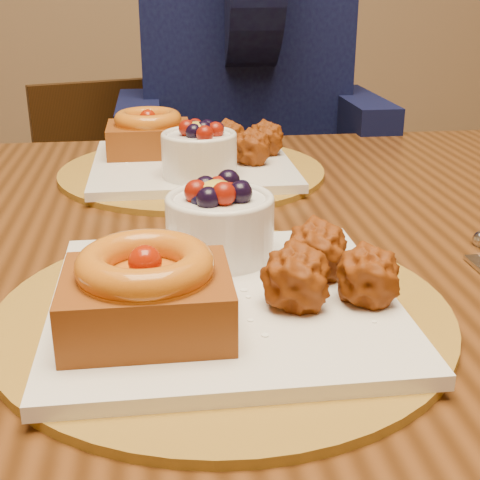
# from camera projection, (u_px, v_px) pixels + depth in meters

# --- Properties ---
(dining_table) EXTENTS (1.60, 0.90, 0.76)m
(dining_table) POSITION_uv_depth(u_px,v_px,m) (205.00, 287.00, 0.79)
(dining_table) COLOR #351B09
(dining_table) RESTS_ON ground
(place_setting_near) EXTENTS (0.38, 0.38, 0.09)m
(place_setting_near) POSITION_uv_depth(u_px,v_px,m) (218.00, 281.00, 0.55)
(place_setting_near) COLOR brown
(place_setting_near) RESTS_ON dining_table
(place_setting_far) EXTENTS (0.38, 0.38, 0.09)m
(place_setting_far) POSITION_uv_depth(u_px,v_px,m) (189.00, 155.00, 0.95)
(place_setting_far) COLOR brown
(place_setting_far) RESTS_ON dining_table
(chair_far) EXTENTS (0.49, 0.49, 0.80)m
(chair_far) POSITION_uv_depth(u_px,v_px,m) (136.00, 241.00, 1.56)
(chair_far) COLOR black
(chair_far) RESTS_ON ground
(diner) EXTENTS (0.51, 0.49, 0.83)m
(diner) POSITION_uv_depth(u_px,v_px,m) (243.00, 47.00, 1.36)
(diner) COLOR black
(diner) RESTS_ON ground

